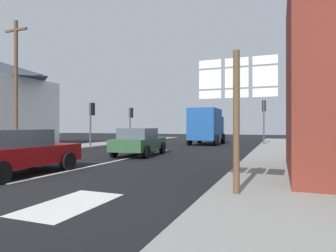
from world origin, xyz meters
TOP-DOWN VIEW (x-y plane):
  - ground_plane at (0.00, 10.00)m, footprint 80.00×80.00m
  - sidewalk_right at (6.93, 8.00)m, footprint 3.02×44.00m
  - sidewalk_left at (-6.93, 8.00)m, footprint 3.02×44.00m
  - lane_centre_stripe at (0.00, 6.00)m, footprint 0.16×12.00m
  - lane_turn_arrow at (2.98, -1.00)m, footprint 1.20×2.20m
  - sedan_near at (-1.02, 1.19)m, footprint 1.97×4.20m
  - sedan_far at (-0.16, 8.26)m, footprint 2.27×4.34m
  - delivery_truck at (1.03, 18.66)m, footprint 2.55×5.03m
  - route_sign_post at (6.05, 0.58)m, footprint 1.66×0.14m
  - traffic_light_near_left at (-5.72, 11.67)m, footprint 0.30×0.49m
  - traffic_light_far_right at (5.72, 18.99)m, footprint 0.30×0.49m
  - traffic_light_far_left at (-5.72, 17.52)m, footprint 0.30×0.49m
  - utility_pole at (-8.84, 7.99)m, footprint 1.80×0.24m

SIDE VIEW (x-z plane):
  - ground_plane at x=0.00m, z-range 0.00..0.00m
  - lane_centre_stripe at x=0.00m, z-range 0.00..0.01m
  - lane_turn_arrow at x=2.98m, z-range 0.00..0.01m
  - sidewalk_right at x=6.93m, z-range 0.00..0.14m
  - sidewalk_left at x=-6.93m, z-range 0.00..0.14m
  - sedan_near at x=-1.02m, z-range 0.03..1.50m
  - sedan_far at x=-0.16m, z-range 0.03..1.50m
  - delivery_truck at x=1.03m, z-range 0.13..3.18m
  - route_sign_post at x=6.05m, z-range 0.40..3.60m
  - traffic_light_far_left at x=-5.72m, z-range 0.78..4.03m
  - traffic_light_near_left at x=-5.72m, z-range 0.78..4.04m
  - traffic_light_far_right at x=5.72m, z-range 0.89..4.57m
  - utility_pole at x=-8.84m, z-range 0.24..8.59m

